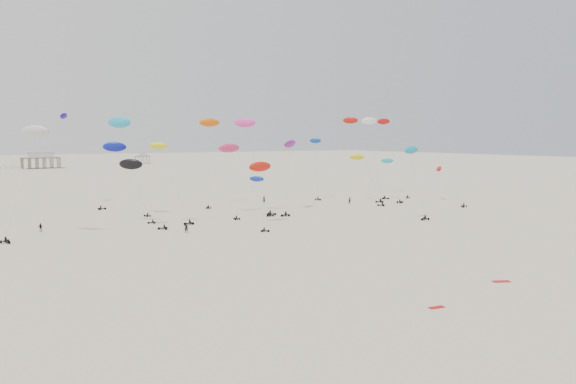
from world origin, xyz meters
TOP-DOWN VIEW (x-y plane):
  - ground_plane at (0.00, 200.00)m, footprint 900.00×900.00m
  - pavilion_main at (-10.00, 350.00)m, footprint 21.00×13.00m
  - pavilion_small at (60.00, 380.00)m, footprint 9.00×7.00m
  - rig_0 at (51.32, 127.45)m, footprint 4.97×17.44m
  - rig_1 at (-0.61, 103.13)m, footprint 8.66×4.61m
  - rig_2 at (27.86, 80.72)m, footprint 6.25×2.92m
  - rig_3 at (33.14, 126.23)m, footprint 3.44×5.86m
  - rig_4 at (-3.43, 93.22)m, footprint 7.72×11.60m
  - rig_5 at (59.27, 124.90)m, footprint 4.90×15.44m
  - rig_6 at (-45.41, 100.41)m, footprint 9.72×7.76m
  - rig_7 at (-29.62, 145.38)m, footprint 8.23×17.74m
  - rig_8 at (39.81, 109.79)m, footprint 5.25×9.96m
  - rig_9 at (-28.06, 108.55)m, footprint 10.03×5.55m
  - rig_10 at (-1.15, 110.35)m, footprint 9.50×11.10m
  - rig_11 at (49.82, 112.46)m, footprint 6.54×12.35m
  - rig_12 at (59.17, 100.57)m, footprint 9.38×18.04m
  - rig_13 at (12.20, 107.40)m, footprint 10.53×11.69m
  - rig_14 at (2.41, 108.54)m, footprint 7.57×9.08m
  - rig_15 at (-24.75, 118.45)m, footprint 8.80×5.93m
  - rig_16 at (1.40, 130.00)m, footprint 7.82×10.84m
  - rig_17 at (-26.35, 102.64)m, footprint 7.83×9.48m
  - rig_18 at (-19.34, 102.85)m, footprint 8.02×6.19m
  - rig_19 at (39.21, 113.91)m, footprint 9.80×8.26m
  - spectator_0 at (-20.37, 91.57)m, footprint 0.99×0.85m
  - spectator_1 at (34.87, 112.52)m, footprint 1.08×0.66m
  - spectator_2 at (-43.65, 106.91)m, footprint 1.22×0.70m
  - spectator_3 at (16.14, 126.96)m, footprint 0.86×0.64m
  - grounded_kite_a at (-0.33, 36.73)m, footprint 2.37×1.74m
  - grounded_kite_b at (-15.21, 33.31)m, footprint 1.87×0.92m

SIDE VIEW (x-z plane):
  - ground_plane at x=0.00m, z-range 0.00..0.00m
  - spectator_0 at x=-20.37m, z-range -1.14..1.14m
  - spectator_1 at x=34.87m, z-range -1.08..1.08m
  - spectator_2 at x=-43.65m, z-range -1.01..1.01m
  - spectator_3 at x=16.14m, z-range -1.11..1.11m
  - grounded_kite_a at x=-0.33m, z-range -0.04..0.04m
  - grounded_kite_b at x=-15.21m, z-range -0.04..0.04m
  - pavilion_small at x=60.00m, z-range -0.51..7.49m
  - pavilion_main at x=-10.00m, z-range -0.68..9.12m
  - rig_1 at x=-0.61m, z-range 0.98..11.02m
  - rig_12 at x=59.17m, z-range -2.88..15.02m
  - rig_11 at x=49.82m, z-range -0.05..14.22m
  - rig_0 at x=51.32m, z-range 0.70..18.17m
  - rig_2 at x=27.86m, z-range 2.08..18.31m
  - rig_18 at x=-19.34m, z-range 1.81..18.97m
  - rig_17 at x=-26.35m, z-range 3.44..17.75m
  - rig_4 at x=-3.43m, z-range 3.32..18.08m
  - rig_3 at x=33.14m, z-range 1.84..19.73m
  - rig_13 at x=12.20m, z-range 3.78..22.38m
  - rig_10 at x=-1.15m, z-range 4.78..22.79m
  - rig_9 at x=-28.06m, z-range 5.47..22.93m
  - rig_19 at x=39.21m, z-range 3.58..27.27m
  - rig_6 at x=-45.41m, z-range 5.93..26.34m
  - rig_14 at x=2.41m, z-range 5.50..28.09m
  - rig_7 at x=-29.62m, z-range 3.16..30.44m
  - rig_8 at x=39.81m, z-range 6.19..29.82m
  - rig_5 at x=59.27m, z-range 5.55..30.78m
  - rig_16 at x=1.40m, z-range 7.52..31.05m
  - rig_15 at x=-24.75m, z-range 8.41..31.15m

